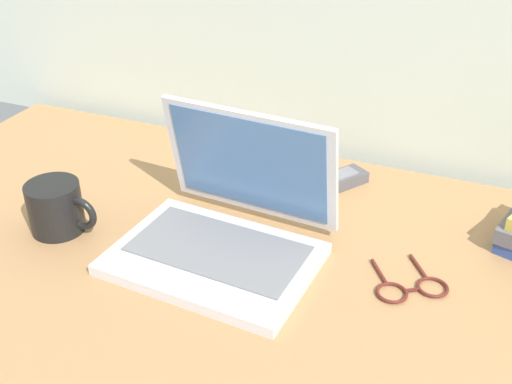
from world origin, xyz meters
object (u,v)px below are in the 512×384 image
(remote_control_near, at_px, (329,184))
(eyeglasses, at_px, (411,288))
(laptop, at_px, (227,225))
(coffee_mug, at_px, (57,207))

(remote_control_near, xyz_separation_m, eyeglasses, (0.20, -0.24, -0.01))
(laptop, xyz_separation_m, coffee_mug, (-0.29, -0.06, -0.00))
(coffee_mug, bearing_deg, eyeglasses, 6.42)
(coffee_mug, bearing_deg, laptop, 11.30)
(coffee_mug, distance_m, remote_control_near, 0.49)
(laptop, distance_m, remote_control_near, 0.27)
(coffee_mug, xyz_separation_m, remote_control_near, (0.38, 0.30, -0.03))
(eyeglasses, bearing_deg, laptop, -178.39)
(laptop, relative_size, eyeglasses, 2.38)
(laptop, bearing_deg, remote_control_near, 68.44)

